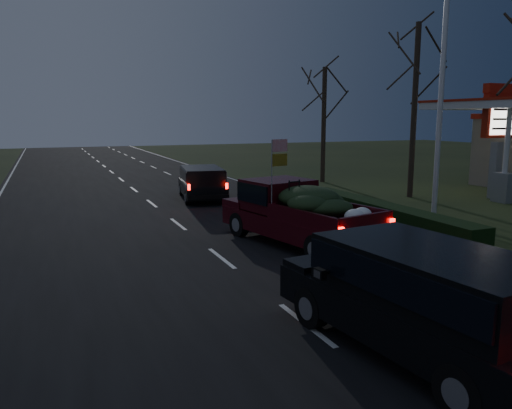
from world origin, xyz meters
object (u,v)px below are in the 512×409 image
object	(u,v)px
lead_suv	(202,180)
gas_price_pylon	(499,122)
light_pole	(442,77)
pickup_truck	(297,209)
rear_suv	(427,290)

from	to	relation	value
lead_suv	gas_price_pylon	bearing A→B (deg)	-11.70
light_pole	pickup_truck	bearing A→B (deg)	-169.17
gas_price_pylon	lead_suv	bearing A→B (deg)	158.98
gas_price_pylon	pickup_truck	xyz separation A→B (m)	(-13.23, -4.28, -2.66)
gas_price_pylon	pickup_truck	bearing A→B (deg)	-162.06
lead_suv	light_pole	bearing A→B (deg)	-40.14
gas_price_pylon	lead_suv	distance (m)	14.73
light_pole	gas_price_pylon	distance (m)	7.36
pickup_truck	rear_suv	xyz separation A→B (m)	(-1.55, -7.58, 0.03)
lead_suv	rear_suv	bearing A→B (deg)	-84.98
pickup_truck	light_pole	bearing A→B (deg)	-1.09
gas_price_pylon	lead_suv	size ratio (longest dim) A/B	1.17
rear_suv	gas_price_pylon	bearing A→B (deg)	32.56
light_pole	pickup_truck	distance (m)	8.13
rear_suv	pickup_truck	bearing A→B (deg)	72.26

